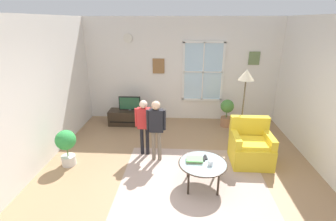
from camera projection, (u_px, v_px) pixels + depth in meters
ground_plane at (178, 186)px, 4.27m from camera, size 5.82×6.88×0.02m
back_wall at (182, 70)px, 6.79m from camera, size 5.22×0.17×2.79m
side_wall_left at (12, 106)px, 3.94m from camera, size 0.12×6.28×2.79m
area_rug at (193, 179)px, 4.44m from camera, size 2.54×2.15×0.01m
tv_stand at (131, 117)px, 6.72m from camera, size 1.15×0.44×0.40m
television at (130, 103)px, 6.58m from camera, size 0.57×0.08×0.39m
armchair at (251, 147)px, 4.89m from camera, size 0.76×0.74×0.87m
coffee_table at (203, 164)px, 4.12m from camera, size 0.82×0.82×0.45m
book_stack at (194, 160)px, 4.16m from camera, size 0.28×0.19×0.05m
cup at (211, 163)px, 4.04m from camera, size 0.08×0.08×0.08m
remote_near_books at (204, 159)px, 4.21m from camera, size 0.06×0.14×0.02m
remote_near_cup at (206, 157)px, 4.26m from camera, size 0.06×0.14×0.02m
person_black_shirt at (156, 124)px, 4.79m from camera, size 0.38×0.17×1.26m
person_red_shirt at (144, 121)px, 5.02m from camera, size 0.36×0.16×1.20m
potted_plant_by_window at (227, 111)px, 6.53m from camera, size 0.35×0.35×0.74m
potted_plant_corner at (66, 144)px, 4.73m from camera, size 0.38×0.38×0.73m
floor_lamp at (246, 83)px, 5.04m from camera, size 0.32×0.32×1.76m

